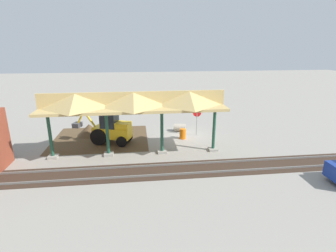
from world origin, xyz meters
The scene contains 9 objects.
ground_plane centered at (0.00, 0.00, 0.00)m, with size 120.00×120.00×0.00m, color gray.
dirt_work_zone centered at (7.64, -0.28, 0.00)m, with size 8.35×7.00×0.01m, color brown.
platform_canopy centered at (4.51, 3.59, 4.17)m, with size 13.57×3.20×4.90m.
rail_tracks centered at (0.00, 6.68, 0.03)m, with size 60.00×2.58×0.15m.
stop_sign centered at (-1.15, -0.17, 1.86)m, with size 0.75×0.19×2.57m.
backhoe centered at (6.61, 0.88, 1.27)m, with size 5.23×2.82×2.82m.
dirt_mound centered at (8.82, -1.50, 0.00)m, with size 4.62×4.62×2.10m, color brown.
concrete_pipe centered at (0.21, -1.56, 0.37)m, with size 1.27×0.99×0.74m.
traffic_barrel centered at (0.28, 0.58, 0.45)m, with size 0.56×0.56×0.90m, color orange.
Camera 1 is at (4.26, 22.60, 8.18)m, focal length 28.00 mm.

